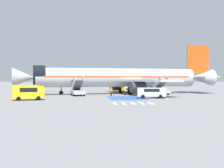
{
  "coord_description": "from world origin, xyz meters",
  "views": [
    {
      "loc": [
        -6.11,
        -66.74,
        3.2
      ],
      "look_at": [
        -0.85,
        -1.81,
        2.15
      ],
      "focal_mm": 50.0,
      "sensor_mm": 36.0,
      "label": 1
    }
  ],
  "objects_px": {
    "boarding_stairs_forward": "(78,91)",
    "ground_crew_2": "(111,91)",
    "ground_crew_1": "(132,90)",
    "airliner": "(121,78)",
    "service_van_0": "(27,90)",
    "service_van_1": "(151,92)",
    "ground_crew_0": "(122,90)",
    "ground_crew_3": "(125,90)",
    "fuel_tanker": "(140,84)",
    "service_van_2": "(28,92)",
    "boarding_stairs_aft": "(160,90)"
  },
  "relations": [
    {
      "from": "boarding_stairs_aft",
      "to": "fuel_tanker",
      "type": "height_order",
      "value": "boarding_stairs_aft"
    },
    {
      "from": "service_van_1",
      "to": "ground_crew_1",
      "type": "bearing_deg",
      "value": 14.49
    },
    {
      "from": "service_van_2",
      "to": "ground_crew_3",
      "type": "bearing_deg",
      "value": 112.52
    },
    {
      "from": "service_van_2",
      "to": "ground_crew_0",
      "type": "height_order",
      "value": "service_van_2"
    },
    {
      "from": "ground_crew_3",
      "to": "fuel_tanker",
      "type": "bearing_deg",
      "value": -125.79
    },
    {
      "from": "boarding_stairs_forward",
      "to": "service_van_2",
      "type": "bearing_deg",
      "value": -132.25
    },
    {
      "from": "service_van_1",
      "to": "ground_crew_0",
      "type": "relative_size",
      "value": 3.0
    },
    {
      "from": "fuel_tanker",
      "to": "ground_crew_0",
      "type": "bearing_deg",
      "value": 153.69
    },
    {
      "from": "boarding_stairs_aft",
      "to": "ground_crew_1",
      "type": "height_order",
      "value": "boarding_stairs_aft"
    },
    {
      "from": "service_van_2",
      "to": "ground_crew_0",
      "type": "xyz_separation_m",
      "value": [
        16.08,
        15.56,
        -0.34
      ]
    },
    {
      "from": "ground_crew_0",
      "to": "ground_crew_3",
      "type": "relative_size",
      "value": 0.9
    },
    {
      "from": "ground_crew_0",
      "to": "ground_crew_1",
      "type": "relative_size",
      "value": 0.88
    },
    {
      "from": "ground_crew_2",
      "to": "service_van_0",
      "type": "bearing_deg",
      "value": 166.87
    },
    {
      "from": "ground_crew_1",
      "to": "ground_crew_3",
      "type": "distance_m",
      "value": 2.49
    },
    {
      "from": "service_van_0",
      "to": "ground_crew_2",
      "type": "height_order",
      "value": "service_van_0"
    },
    {
      "from": "boarding_stairs_forward",
      "to": "ground_crew_1",
      "type": "bearing_deg",
      "value": 1.58
    },
    {
      "from": "boarding_stairs_forward",
      "to": "ground_crew_1",
      "type": "xyz_separation_m",
      "value": [
        10.76,
        2.52,
        0.08
      ]
    },
    {
      "from": "ground_crew_2",
      "to": "ground_crew_0",
      "type": "bearing_deg",
      "value": 37.69
    },
    {
      "from": "fuel_tanker",
      "to": "airliner",
      "type": "bearing_deg",
      "value": 152.0
    },
    {
      "from": "service_van_1",
      "to": "ground_crew_3",
      "type": "height_order",
      "value": "ground_crew_3"
    },
    {
      "from": "service_van_1",
      "to": "ground_crew_2",
      "type": "height_order",
      "value": "service_van_1"
    },
    {
      "from": "boarding_stairs_forward",
      "to": "boarding_stairs_aft",
      "type": "bearing_deg",
      "value": 0.0
    },
    {
      "from": "boarding_stairs_forward",
      "to": "ground_crew_2",
      "type": "distance_m",
      "value": 6.42
    },
    {
      "from": "airliner",
      "to": "service_van_0",
      "type": "relative_size",
      "value": 8.42
    },
    {
      "from": "ground_crew_1",
      "to": "airliner",
      "type": "bearing_deg",
      "value": 96.53
    },
    {
      "from": "boarding_stairs_forward",
      "to": "service_van_0",
      "type": "distance_m",
      "value": 9.4
    },
    {
      "from": "ground_crew_1",
      "to": "ground_crew_0",
      "type": "bearing_deg",
      "value": 131.32
    },
    {
      "from": "fuel_tanker",
      "to": "boarding_stairs_forward",
      "type": "bearing_deg",
      "value": 141.79
    },
    {
      "from": "ground_crew_0",
      "to": "fuel_tanker",
      "type": "bearing_deg",
      "value": -12.05
    },
    {
      "from": "service_van_0",
      "to": "ground_crew_1",
      "type": "height_order",
      "value": "service_van_0"
    },
    {
      "from": "service_van_2",
      "to": "service_van_0",
      "type": "bearing_deg",
      "value": 176.27
    },
    {
      "from": "airliner",
      "to": "fuel_tanker",
      "type": "xyz_separation_m",
      "value": [
        8.56,
        25.88,
        -1.85
      ]
    },
    {
      "from": "fuel_tanker",
      "to": "boarding_stairs_aft",
      "type": "bearing_deg",
      "value": 168.92
    },
    {
      "from": "ground_crew_0",
      "to": "ground_crew_3",
      "type": "distance_m",
      "value": 3.01
    },
    {
      "from": "ground_crew_1",
      "to": "service_van_1",
      "type": "bearing_deg",
      "value": -99.21
    },
    {
      "from": "ground_crew_2",
      "to": "ground_crew_3",
      "type": "xyz_separation_m",
      "value": [
        2.81,
        1.36,
        0.08
      ]
    },
    {
      "from": "airliner",
      "to": "ground_crew_0",
      "type": "distance_m",
      "value": 3.85
    },
    {
      "from": "ground_crew_2",
      "to": "ground_crew_1",
      "type": "bearing_deg",
      "value": 15.56
    },
    {
      "from": "boarding_stairs_aft",
      "to": "ground_crew_0",
      "type": "height_order",
      "value": "boarding_stairs_aft"
    },
    {
      "from": "ground_crew_1",
      "to": "ground_crew_2",
      "type": "distance_m",
      "value": 5.49
    },
    {
      "from": "service_van_2",
      "to": "ground_crew_3",
      "type": "xyz_separation_m",
      "value": [
        16.27,
        12.56,
        -0.22
      ]
    },
    {
      "from": "fuel_tanker",
      "to": "service_van_1",
      "type": "distance_m",
      "value": 41.46
    },
    {
      "from": "service_van_1",
      "to": "service_van_0",
      "type": "bearing_deg",
      "value": 80.89
    },
    {
      "from": "ground_crew_0",
      "to": "ground_crew_2",
      "type": "xyz_separation_m",
      "value": [
        -2.62,
        -4.36,
        0.04
      ]
    },
    {
      "from": "airliner",
      "to": "ground_crew_0",
      "type": "bearing_deg",
      "value": 168.11
    },
    {
      "from": "ground_crew_1",
      "to": "ground_crew_3",
      "type": "height_order",
      "value": "ground_crew_1"
    },
    {
      "from": "boarding_stairs_forward",
      "to": "service_van_0",
      "type": "xyz_separation_m",
      "value": [
        -8.91,
        -2.99,
        0.3
      ]
    },
    {
      "from": "fuel_tanker",
      "to": "ground_crew_3",
      "type": "distance_m",
      "value": 32.84
    },
    {
      "from": "airliner",
      "to": "service_van_1",
      "type": "bearing_deg",
      "value": -178.96
    },
    {
      "from": "airliner",
      "to": "fuel_tanker",
      "type": "height_order",
      "value": "airliner"
    }
  ]
}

